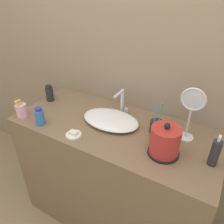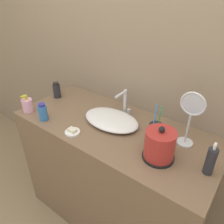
% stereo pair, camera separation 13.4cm
% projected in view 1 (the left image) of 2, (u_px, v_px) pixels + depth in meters
% --- Properties ---
extents(wall_back, '(6.00, 0.04, 2.60)m').
position_uv_depth(wall_back, '(137.00, 53.00, 1.42)').
color(wall_back, gray).
rests_on(wall_back, ground_plane).
extents(vanity_counter, '(1.32, 0.58, 0.91)m').
position_uv_depth(vanity_counter, '(113.00, 176.00, 1.62)').
color(vanity_counter, brown).
rests_on(vanity_counter, ground_plane).
extents(sink_basin, '(0.38, 0.25, 0.05)m').
position_uv_depth(sink_basin, '(111.00, 120.00, 1.41)').
color(sink_basin, white).
rests_on(sink_basin, vanity_counter).
extents(faucet, '(0.06, 0.12, 0.17)m').
position_uv_depth(faucet, '(122.00, 101.00, 1.47)').
color(faucet, silver).
rests_on(faucet, vanity_counter).
extents(electric_kettle, '(0.17, 0.17, 0.20)m').
position_uv_depth(electric_kettle, '(165.00, 142.00, 1.13)').
color(electric_kettle, black).
rests_on(electric_kettle, vanity_counter).
extents(toothbrush_cup, '(0.08, 0.08, 0.21)m').
position_uv_depth(toothbrush_cup, '(156.00, 127.00, 1.31)').
color(toothbrush_cup, '#232328').
rests_on(toothbrush_cup, vanity_counter).
extents(lotion_bottle, '(0.05, 0.05, 0.18)m').
position_uv_depth(lotion_bottle, '(215.00, 153.00, 1.06)').
color(lotion_bottle, '#28282D').
rests_on(lotion_bottle, vanity_counter).
extents(shampoo_bottle, '(0.07, 0.07, 0.13)m').
position_uv_depth(shampoo_bottle, '(22.00, 110.00, 1.46)').
color(shampoo_bottle, '#EAA8C6').
rests_on(shampoo_bottle, vanity_counter).
extents(mouthwash_bottle, '(0.06, 0.06, 0.12)m').
position_uv_depth(mouthwash_bottle, '(40.00, 117.00, 1.38)').
color(mouthwash_bottle, '#3370B7').
rests_on(mouthwash_bottle, vanity_counter).
extents(hand_cream_bottle, '(0.06, 0.06, 0.12)m').
position_uv_depth(hand_cream_bottle, '(50.00, 93.00, 1.65)').
color(hand_cream_bottle, '#28282D').
rests_on(hand_cream_bottle, vanity_counter).
extents(soap_dish, '(0.09, 0.09, 0.03)m').
position_uv_depth(soap_dish, '(74.00, 134.00, 1.30)').
color(soap_dish, white).
rests_on(soap_dish, vanity_counter).
extents(vanity_mirror, '(0.13, 0.09, 0.32)m').
position_uv_depth(vanity_mirror, '(191.00, 110.00, 1.19)').
color(vanity_mirror, silver).
rests_on(vanity_mirror, vanity_counter).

